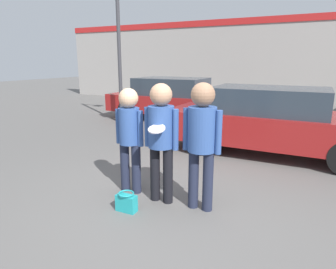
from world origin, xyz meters
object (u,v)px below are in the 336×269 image
(person_middle_with_frisbee, at_px, (161,132))
(street_lamp, at_px, (124,24))
(parked_car_near, at_px, (271,121))
(handbag, at_px, (126,202))
(person_right, at_px, (202,134))
(person_left, at_px, (129,132))
(parked_car_far, at_px, (173,99))

(person_middle_with_frisbee, bearing_deg, street_lamp, 129.19)
(parked_car_near, distance_m, street_lamp, 5.66)
(handbag, bearing_deg, parked_car_near, 69.78)
(person_middle_with_frisbee, distance_m, street_lamp, 6.39)
(street_lamp, bearing_deg, person_right, -46.29)
(person_left, bearing_deg, street_lamp, 124.85)
(person_left, relative_size, street_lamp, 0.33)
(parked_car_near, relative_size, street_lamp, 0.91)
(person_middle_with_frisbee, relative_size, person_right, 0.98)
(street_lamp, bearing_deg, handbag, -55.93)
(person_left, xyz_separation_m, parked_car_far, (-2.11, 6.01, -0.25))
(parked_car_near, xyz_separation_m, parked_car_far, (-3.84, 2.80, -0.01))
(person_right, xyz_separation_m, street_lamp, (-4.42, 4.62, 2.12))
(person_middle_with_frisbee, height_order, street_lamp, street_lamp)
(person_right, distance_m, parked_car_near, 3.32)
(street_lamp, distance_m, handbag, 6.98)
(person_right, height_order, handbag, person_right)
(handbag, bearing_deg, street_lamp, 124.07)
(person_left, relative_size, parked_car_far, 0.36)
(parked_car_far, height_order, handbag, parked_car_far)
(person_left, bearing_deg, parked_car_near, 61.74)
(person_left, bearing_deg, person_middle_with_frisbee, -8.42)
(person_right, distance_m, parked_car_far, 6.94)
(parked_car_far, bearing_deg, street_lamp, -126.61)
(street_lamp, bearing_deg, person_middle_with_frisbee, -50.81)
(person_left, relative_size, person_middle_with_frisbee, 0.94)
(person_right, bearing_deg, parked_car_far, 118.88)
(person_middle_with_frisbee, height_order, person_right, person_right)
(street_lamp, bearing_deg, person_left, -55.15)
(parked_car_near, xyz_separation_m, street_lamp, (-4.91, 1.36, 2.47))
(person_middle_with_frisbee, xyz_separation_m, person_right, (0.62, 0.04, 0.02))
(person_right, xyz_separation_m, handbag, (-0.92, -0.55, -0.99))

